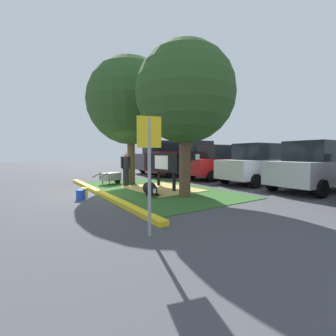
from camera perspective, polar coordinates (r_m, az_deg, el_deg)
name	(u,v)px	position (r m, az deg, el deg)	size (l,w,h in m)	color
ground_plane	(111,192)	(9.16, -14.21, -6.01)	(80.00, 80.00, 0.00)	#424247
grass_island	(154,189)	(9.74, -3.66, -5.27)	(7.84, 4.31, 0.02)	#2D5B23
curb_yellow	(100,193)	(8.84, -16.85, -6.01)	(9.04, 0.24, 0.12)	yellow
hay_bedding	(162,189)	(9.67, -1.49, -5.24)	(3.20, 2.40, 0.04)	tan
shade_tree_left	(131,102)	(11.82, -9.44, 16.23)	(4.28, 4.28, 6.26)	brown
shade_tree_right	(185,94)	(8.09, 4.38, 18.16)	(3.39, 3.39, 5.27)	brown
cow_holstein	(167,162)	(9.61, -0.20, 1.41)	(3.14, 0.89, 1.60)	black
calf_lying	(150,189)	(8.32, -4.59, -5.21)	(1.33, 0.77, 0.48)	black
person_handler	(126,168)	(10.62, -10.66, 0.01)	(0.34, 0.52, 1.60)	black
wheelbarrow	(111,177)	(11.44, -14.29, -2.16)	(1.08, 1.56, 0.63)	gray
parking_sign	(149,152)	(4.08, -4.77, 3.98)	(0.15, 0.44, 2.18)	#99999E
bucket_yellow	(84,192)	(8.59, -20.51, -5.67)	(0.29, 0.29, 0.31)	yellow
bucket_blue	(81,194)	(8.01, -21.25, -6.27)	(0.32, 0.32, 0.33)	blue
suv_dark_grey	(165,157)	(17.91, -0.72, 2.82)	(2.22, 4.65, 2.52)	#3D3D42
pickup_truck_maroon	(186,160)	(15.80, 4.58, 2.15)	(2.33, 5.45, 2.42)	maroon
sedan_red	(219,163)	(13.79, 12.85, 1.32)	(2.11, 4.45, 2.02)	red
hatchback_white	(259,164)	(12.22, 21.98, 0.87)	(2.11, 4.45, 2.02)	silver
sedan_silver	(315,167)	(10.94, 33.18, 0.25)	(2.11, 4.45, 2.02)	silver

